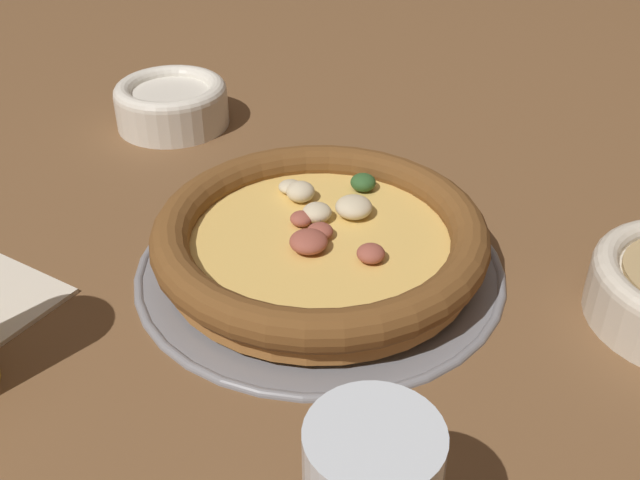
% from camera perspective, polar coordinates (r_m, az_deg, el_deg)
% --- Properties ---
extents(ground_plane, '(3.00, 3.00, 0.00)m').
position_cam_1_polar(ground_plane, '(0.63, 0.00, -2.12)').
color(ground_plane, brown).
extents(pizza_tray, '(0.31, 0.31, 0.01)m').
position_cam_1_polar(pizza_tray, '(0.63, 0.00, -1.85)').
color(pizza_tray, gray).
rests_on(pizza_tray, ground_plane).
extents(pizza, '(0.28, 0.28, 0.04)m').
position_cam_1_polar(pizza, '(0.61, 0.01, 0.15)').
color(pizza, '#A86B33').
rests_on(pizza, pizza_tray).
extents(bowl_far, '(0.13, 0.13, 0.05)m').
position_cam_1_polar(bowl_far, '(0.88, -11.24, 10.23)').
color(bowl_far, silver).
rests_on(bowl_far, ground_plane).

